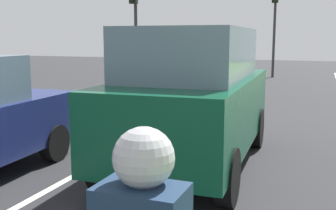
% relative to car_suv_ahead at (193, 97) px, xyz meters
% --- Properties ---
extents(ground_plane, '(60.00, 60.00, 0.00)m').
position_rel_car_suv_ahead_xyz_m(ground_plane, '(-0.87, 4.74, -1.17)').
color(ground_plane, '#262628').
extents(lane_line_center, '(0.12, 32.00, 0.01)m').
position_rel_car_suv_ahead_xyz_m(lane_line_center, '(-1.57, 4.74, -1.16)').
color(lane_line_center, silver).
rests_on(lane_line_center, ground).
extents(car_suv_ahead, '(2.09, 4.56, 2.28)m').
position_rel_car_suv_ahead_xyz_m(car_suv_ahead, '(0.00, 0.00, 0.00)').
color(car_suv_ahead, '#0C472D').
rests_on(car_suv_ahead, ground).
extents(traffic_light_overhead_left, '(0.32, 0.50, 4.56)m').
position_rel_car_suv_ahead_xyz_m(traffic_light_overhead_left, '(-5.65, 9.87, 1.99)').
color(traffic_light_overhead_left, '#2D2D2D').
rests_on(traffic_light_overhead_left, ground).
extents(traffic_light_far_median, '(0.32, 0.50, 5.00)m').
position_rel_car_suv_ahead_xyz_m(traffic_light_far_median, '(-0.56, 16.53, 2.26)').
color(traffic_light_far_median, '#2D2D2D').
rests_on(traffic_light_far_median, ground).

